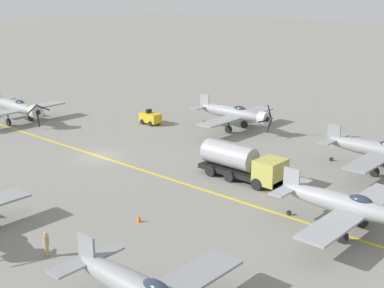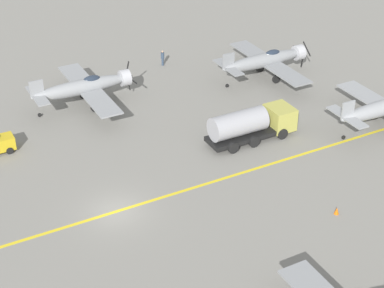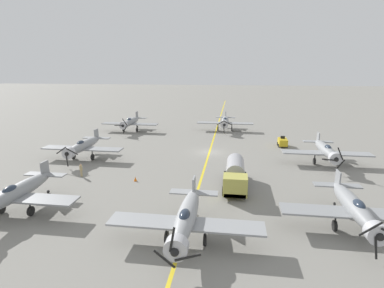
% 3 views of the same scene
% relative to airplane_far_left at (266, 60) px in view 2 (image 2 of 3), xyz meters
% --- Properties ---
extents(ground_plane, '(400.00, 400.00, 0.00)m').
position_rel_airplane_far_left_xyz_m(ground_plane, '(13.89, -22.25, -2.01)').
color(ground_plane, gray).
extents(taxiway_stripe, '(0.30, 160.00, 0.01)m').
position_rel_airplane_far_left_xyz_m(taxiway_stripe, '(13.89, -22.25, -2.01)').
color(taxiway_stripe, yellow).
rests_on(taxiway_stripe, ground).
extents(airplane_far_left, '(12.00, 9.98, 3.65)m').
position_rel_airplane_far_left_xyz_m(airplane_far_left, '(0.00, 0.00, 0.00)').
color(airplane_far_left, gray).
rests_on(airplane_far_left, ground).
extents(airplane_mid_left, '(12.00, 9.98, 3.66)m').
position_rel_airplane_far_left_xyz_m(airplane_mid_left, '(-2.85, -18.42, 0.00)').
color(airplane_mid_left, gray).
rests_on(airplane_mid_left, ground).
extents(fuel_tanker, '(2.68, 8.00, 2.98)m').
position_rel_airplane_far_left_xyz_m(fuel_tanker, '(9.79, -8.00, -0.50)').
color(fuel_tanker, black).
rests_on(fuel_tanker, ground).
extents(ground_crew_inspecting, '(0.37, 0.37, 1.69)m').
position_rel_airplane_far_left_xyz_m(ground_crew_inspecting, '(-7.89, -7.92, -1.09)').
color(ground_crew_inspecting, '#334256').
rests_on(ground_crew_inspecting, ground).
extents(traffic_cone, '(0.36, 0.36, 0.55)m').
position_rel_airplane_far_left_xyz_m(traffic_cone, '(21.68, -8.25, -1.74)').
color(traffic_cone, orange).
rests_on(traffic_cone, ground).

